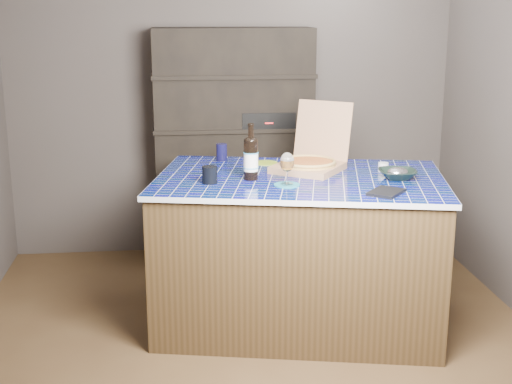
{
  "coord_description": "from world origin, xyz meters",
  "views": [
    {
      "loc": [
        -0.42,
        -3.9,
        1.96
      ],
      "look_at": [
        0.01,
        0.0,
        0.93
      ],
      "focal_mm": 50.0,
      "sensor_mm": 36.0,
      "label": 1
    }
  ],
  "objects": [
    {
      "name": "green_trivet",
      "position": [
        0.14,
        0.66,
        0.95
      ],
      "size": [
        0.16,
        0.16,
        0.01
      ],
      "primitive_type": "cylinder",
      "color": "olive",
      "rests_on": "kitchen_island"
    },
    {
      "name": "kitchen_island",
      "position": [
        0.31,
        0.26,
        0.48
      ],
      "size": [
        1.92,
        1.43,
        0.95
      ],
      "rotation": [
        0.0,
        0.0,
        -0.21
      ],
      "color": "#412E19",
      "rests_on": "floor"
    },
    {
      "name": "bowl",
      "position": [
        0.88,
        0.14,
        0.98
      ],
      "size": [
        0.25,
        0.25,
        0.06
      ],
      "primitive_type": "imported",
      "rotation": [
        0.0,
        0.0,
        -0.1
      ],
      "color": "black",
      "rests_on": "kitchen_island"
    },
    {
      "name": "navy_cup",
      "position": [
        -0.14,
        0.78,
        1.01
      ],
      "size": [
        0.07,
        0.07,
        0.11
      ],
      "primitive_type": "cylinder",
      "color": "black",
      "rests_on": "kitchen_island"
    },
    {
      "name": "teal_trivet",
      "position": [
        0.19,
        0.05,
        0.95
      ],
      "size": [
        0.15,
        0.15,
        0.01
      ],
      "primitive_type": "cylinder",
      "color": "#1A738A",
      "rests_on": "kitchen_island"
    },
    {
      "name": "foil_contents",
      "position": [
        0.88,
        0.14,
        0.99
      ],
      "size": [
        0.13,
        0.11,
        0.06
      ],
      "primitive_type": "ellipsoid",
      "color": "#A3A3AE",
      "rests_on": "bowl"
    },
    {
      "name": "mead_bottle",
      "position": [
        0.0,
        0.22,
        1.08
      ],
      "size": [
        0.09,
        0.09,
        0.34
      ],
      "color": "black",
      "rests_on": "kitchen_island"
    },
    {
      "name": "dvd_case",
      "position": [
        0.71,
        -0.19,
        0.96
      ],
      "size": [
        0.25,
        0.26,
        0.02
      ],
      "primitive_type": "cube",
      "rotation": [
        0.0,
        0.0,
        -0.67
      ],
      "color": "black",
      "rests_on": "kitchen_island"
    },
    {
      "name": "white_jar",
      "position": [
        0.85,
        0.34,
        0.98
      ],
      "size": [
        0.06,
        0.06,
        0.06
      ],
      "primitive_type": "cylinder",
      "color": "silver",
      "rests_on": "kitchen_island"
    },
    {
      "name": "tumbler",
      "position": [
        -0.25,
        0.16,
        1.0
      ],
      "size": [
        0.09,
        0.09,
        0.1
      ],
      "primitive_type": "cylinder",
      "color": "black",
      "rests_on": "kitchen_island"
    },
    {
      "name": "wine_glass",
      "position": [
        0.19,
        0.05,
        1.08
      ],
      "size": [
        0.08,
        0.08,
        0.19
      ],
      "color": "white",
      "rests_on": "teal_trivet"
    },
    {
      "name": "room",
      "position": [
        0.0,
        0.0,
        1.25
      ],
      "size": [
        3.5,
        3.5,
        3.5
      ],
      "color": "#513B23",
      "rests_on": "ground"
    },
    {
      "name": "pizza_box",
      "position": [
        0.39,
        0.42,
        1.01
      ],
      "size": [
        0.57,
        0.59,
        0.41
      ],
      "rotation": [
        0.0,
        0.0,
        -0.61
      ],
      "color": "#9C7450",
      "rests_on": "kitchen_island"
    },
    {
      "name": "shelving_unit",
      "position": [
        0.0,
        1.53,
        0.9
      ],
      "size": [
        1.2,
        0.41,
        1.8
      ],
      "color": "black",
      "rests_on": "floor"
    }
  ]
}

